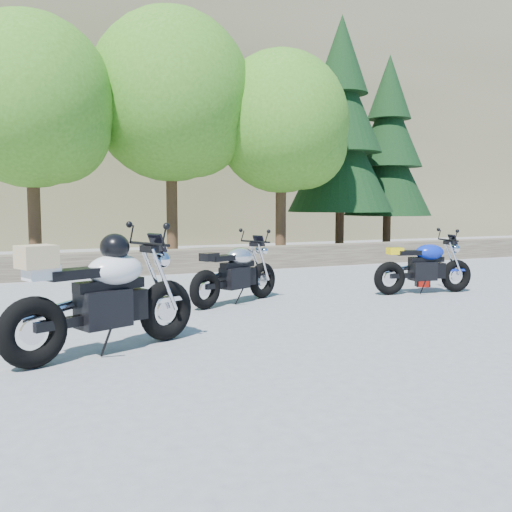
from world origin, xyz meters
The scene contains 12 objects.
ground centered at (0.00, 0.00, 0.00)m, with size 90.00×90.00×0.00m, color slate.
stone_wall centered at (0.00, 5.50, 0.25)m, with size 22.00×0.55×0.50m, color brown.
hillside centered at (3.00, 28.00, 7.50)m, with size 80.00×30.00×15.00m, color brown.
tree_decid_left centered at (-2.39, 7.14, 3.63)m, with size 3.67×3.67×5.62m.
tree_decid_mid centered at (0.91, 7.54, 4.04)m, with size 4.08×4.08×6.24m.
tree_decid_right centered at (3.71, 6.94, 3.50)m, with size 3.54×3.54×5.41m.
conifer_near centered at (6.20, 8.20, 3.68)m, with size 3.17×3.17×7.06m.
conifer_far centered at (8.40, 8.80, 3.27)m, with size 2.82×2.82×6.27m.
silver_bike centered at (0.04, 1.40, 0.45)m, with size 1.74×0.93×0.93m.
white_bike centered at (-2.26, -0.76, 0.60)m, with size 2.10×1.02×1.21m.
blue_bike centered at (3.30, 0.98, 0.44)m, with size 1.81×0.58×0.91m.
backpack centered at (3.81, 1.61, 0.16)m, with size 0.29×0.28×0.33m.
Camera 1 is at (-3.18, -6.57, 1.52)m, focal length 40.00 mm.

